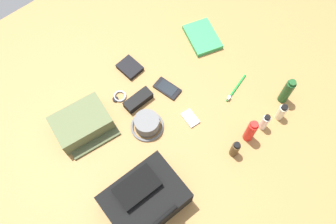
# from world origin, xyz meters

# --- Properties ---
(ground_plane) EXTENTS (2.64, 2.02, 0.02)m
(ground_plane) POSITION_xyz_m (0.00, 0.00, -0.01)
(ground_plane) COLOR olive
(ground_plane) RESTS_ON ground
(backpack) EXTENTS (0.32, 0.24, 0.16)m
(backpack) POSITION_xyz_m (0.33, 0.24, 0.07)
(backpack) COLOR black
(backpack) RESTS_ON ground_plane
(toiletry_pouch) EXTENTS (0.26, 0.24, 0.09)m
(toiletry_pouch) POSITION_xyz_m (0.33, -0.20, 0.04)
(toiletry_pouch) COLOR #56603D
(toiletry_pouch) RESTS_ON ground_plane
(bucket_hat) EXTENTS (0.15, 0.15, 0.07)m
(bucket_hat) POSITION_xyz_m (0.11, -0.02, 0.03)
(bucket_hat) COLOR slate
(bucket_hat) RESTS_ON ground_plane
(shampoo_bottle) EXTENTS (0.04, 0.04, 0.16)m
(shampoo_bottle) POSITION_xyz_m (-0.47, 0.29, 0.08)
(shampoo_bottle) COLOR #19471E
(shampoo_bottle) RESTS_ON ground_plane
(lotion_bottle) EXTENTS (0.04, 0.04, 0.11)m
(lotion_bottle) POSITION_xyz_m (-0.39, 0.34, 0.05)
(lotion_bottle) COLOR beige
(lotion_bottle) RESTS_ON ground_plane
(toothpaste_tube) EXTENTS (0.03, 0.03, 0.11)m
(toothpaste_tube) POSITION_xyz_m (-0.29, 0.32, 0.05)
(toothpaste_tube) COLOR white
(toothpaste_tube) RESTS_ON ground_plane
(sunscreen_spray) EXTENTS (0.04, 0.04, 0.15)m
(sunscreen_spray) POSITION_xyz_m (-0.20, 0.31, 0.07)
(sunscreen_spray) COLOR red
(sunscreen_spray) RESTS_ON ground_plane
(cologne_bottle) EXTENTS (0.04, 0.04, 0.11)m
(cologne_bottle) POSITION_xyz_m (-0.10, 0.33, 0.05)
(cologne_bottle) COLOR #473319
(cologne_bottle) RESTS_ON ground_plane
(paperback_novel) EXTENTS (0.20, 0.23, 0.03)m
(paperback_novel) POSITION_xyz_m (-0.42, -0.22, 0.01)
(paperback_novel) COLOR #2D934C
(paperback_novel) RESTS_ON ground_plane
(cell_phone) EXTENTS (0.09, 0.14, 0.01)m
(cell_phone) POSITION_xyz_m (-0.09, -0.11, 0.01)
(cell_phone) COLOR black
(cell_phone) RESTS_ON ground_plane
(media_player) EXTENTS (0.06, 0.09, 0.01)m
(media_player) POSITION_xyz_m (-0.07, 0.08, 0.01)
(media_player) COLOR #B7B7BC
(media_player) RESTS_ON ground_plane
(wristwatch) EXTENTS (0.07, 0.06, 0.01)m
(wristwatch) POSITION_xyz_m (0.11, -0.22, 0.01)
(wristwatch) COLOR #99999E
(wristwatch) RESTS_ON ground_plane
(toothbrush) EXTENTS (0.17, 0.05, 0.02)m
(toothbrush) POSITION_xyz_m (-0.34, 0.10, 0.01)
(toothbrush) COLOR #198C33
(toothbrush) RESTS_ON ground_plane
(wallet) EXTENTS (0.10, 0.12, 0.02)m
(wallet) POSITION_xyz_m (-0.02, -0.32, 0.01)
(wallet) COLOR black
(wallet) RESTS_ON ground_plane
(sunglasses_case) EXTENTS (0.14, 0.06, 0.04)m
(sunglasses_case) POSITION_xyz_m (0.06, -0.14, 0.02)
(sunglasses_case) COLOR black
(sunglasses_case) RESTS_ON ground_plane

